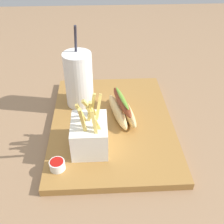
{
  "coord_description": "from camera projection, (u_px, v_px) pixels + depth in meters",
  "views": [
    {
      "loc": [
        -0.59,
        0.03,
        0.5
      ],
      "look_at": [
        0.0,
        0.0,
        0.05
      ],
      "focal_mm": 43.17,
      "sensor_mm": 36.0,
      "label": 1
    }
  ],
  "objects": [
    {
      "name": "hot_dog_1",
      "position": [
        122.0,
        109.0,
        0.76
      ],
      "size": [
        0.17,
        0.08,
        0.07
      ],
      "color": "#DBB775",
      "rests_on": "food_tray"
    },
    {
      "name": "soda_cup",
      "position": [
        79.0,
        80.0,
        0.78
      ],
      "size": [
        0.08,
        0.08,
        0.24
      ],
      "color": "white",
      "rests_on": "food_tray"
    },
    {
      "name": "food_tray",
      "position": [
        112.0,
        123.0,
        0.77
      ],
      "size": [
        0.46,
        0.34,
        0.02
      ],
      "primitive_type": "cube",
      "color": "olive",
      "rests_on": "ground_plane"
    },
    {
      "name": "ketchup_cup_1",
      "position": [
        57.0,
        165.0,
        0.61
      ],
      "size": [
        0.04,
        0.04,
        0.02
      ],
      "color": "white",
      "rests_on": "food_tray"
    },
    {
      "name": "fries_basket",
      "position": [
        90.0,
        134.0,
        0.65
      ],
      "size": [
        0.1,
        0.09,
        0.15
      ],
      "color": "white",
      "rests_on": "food_tray"
    },
    {
      "name": "ground_plane",
      "position": [
        112.0,
        128.0,
        0.78
      ],
      "size": [
        2.4,
        2.4,
        0.02
      ],
      "primitive_type": "cube",
      "color": "#8C6B4C"
    }
  ]
}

